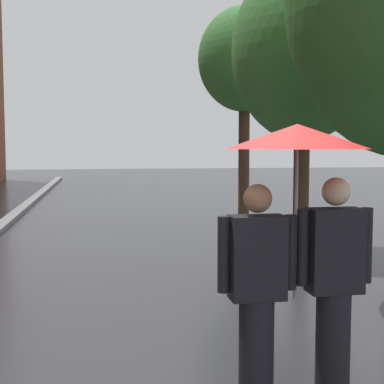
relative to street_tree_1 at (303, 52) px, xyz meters
name	(u,v)px	position (x,y,z in m)	size (l,w,h in m)	color
kerb_strip	(4,224)	(-5.89, 3.98, -3.52)	(0.30, 36.00, 0.12)	slate
street_tree_1	(303,52)	(0.00, 0.00, 0.00)	(2.57, 2.57, 5.22)	#473323
street_tree_2	(245,61)	(-0.04, 4.11, 0.42)	(2.33, 2.33, 5.35)	#473323
couple_under_umbrella	(297,225)	(-2.18, -5.95, -2.23)	(1.19, 1.04, 2.09)	black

